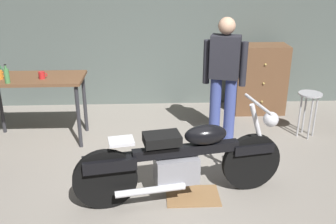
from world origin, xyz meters
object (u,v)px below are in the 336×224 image
object	(u,v)px
wooden_dresser	(260,79)
mug_red_diner	(42,75)
shop_stool	(309,103)
mug_orange_travel	(0,75)
bottle	(7,76)
person_standing	(224,75)
motorcycle	(183,159)

from	to	relation	value
wooden_dresser	mug_red_diner	size ratio (longest dim) A/B	9.77
shop_stool	wooden_dresser	size ratio (longest dim) A/B	0.58
shop_stool	mug_orange_travel	bearing A→B (deg)	-179.84
mug_orange_travel	bottle	bearing A→B (deg)	-48.80
person_standing	shop_stool	bearing A→B (deg)	-161.87
motorcycle	mug_red_diner	distance (m)	2.28
shop_stool	mug_red_diner	bearing A→B (deg)	-179.68
bottle	mug_red_diner	bearing A→B (deg)	24.42
motorcycle	bottle	distance (m)	2.50
person_standing	mug_red_diner	bearing A→B (deg)	17.06
mug_red_diner	mug_orange_travel	world-z (taller)	mug_orange_travel
shop_stool	bottle	xyz separation A→B (m)	(-3.95, -0.19, 0.50)
mug_orange_travel	mug_red_diner	bearing A→B (deg)	-0.88
bottle	motorcycle	bearing A→B (deg)	-30.52
motorcycle	person_standing	world-z (taller)	person_standing
mug_red_diner	motorcycle	bearing A→B (deg)	-39.39
mug_orange_travel	wooden_dresser	bearing A→B (deg)	14.94
wooden_dresser	mug_red_diner	xyz separation A→B (m)	(-3.14, -0.99, 0.40)
wooden_dresser	person_standing	bearing A→B (deg)	-127.81
motorcycle	bottle	size ratio (longest dim) A/B	8.99
wooden_dresser	mug_orange_travel	world-z (taller)	wooden_dresser
mug_red_diner	mug_orange_travel	size ratio (longest dim) A/B	0.92
wooden_dresser	motorcycle	bearing A→B (deg)	-120.62
person_standing	mug_orange_travel	xyz separation A→B (m)	(-2.91, 0.01, 0.03)
person_standing	shop_stool	distance (m)	1.28
motorcycle	mug_red_diner	xyz separation A→B (m)	(-1.72, 1.41, 0.50)
motorcycle	mug_red_diner	world-z (taller)	motorcycle
person_standing	wooden_dresser	distance (m)	1.31
shop_stool	wooden_dresser	xyz separation A→B (m)	(-0.43, 0.97, 0.05)
wooden_dresser	mug_orange_travel	bearing A→B (deg)	-165.06
bottle	wooden_dresser	bearing A→B (deg)	18.28
motorcycle	wooden_dresser	distance (m)	2.79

